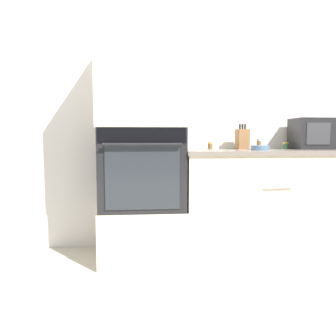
{
  "coord_description": "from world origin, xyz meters",
  "views": [
    {
      "loc": [
        -0.36,
        -2.4,
        1.01
      ],
      "look_at": [
        -0.14,
        0.21,
        0.76
      ],
      "focal_mm": 35.0,
      "sensor_mm": 36.0,
      "label": 1
    }
  ],
  "objects_px": {
    "bowl": "(260,148)",
    "condiment_jar_near": "(239,145)",
    "microwave": "(312,134)",
    "wall_oven": "(142,168)",
    "condiment_jar_back": "(286,146)",
    "knife_block": "(242,139)",
    "condiment_jar_mid": "(210,146)",
    "condiment_jar_far": "(259,144)"
  },
  "relations": [
    {
      "from": "bowl",
      "to": "condiment_jar_near",
      "type": "xyz_separation_m",
      "value": [
        -0.08,
        0.32,
        0.02
      ]
    },
    {
      "from": "microwave",
      "to": "condiment_jar_near",
      "type": "xyz_separation_m",
      "value": [
        -0.62,
        0.14,
        -0.1
      ]
    },
    {
      "from": "wall_oven",
      "to": "condiment_jar_back",
      "type": "distance_m",
      "value": 1.32
    },
    {
      "from": "condiment_jar_near",
      "to": "bowl",
      "type": "bearing_deg",
      "value": -75.19
    },
    {
      "from": "knife_block",
      "to": "condiment_jar_mid",
      "type": "distance_m",
      "value": 0.29
    },
    {
      "from": "microwave",
      "to": "bowl",
      "type": "xyz_separation_m",
      "value": [
        -0.54,
        -0.17,
        -0.12
      ]
    },
    {
      "from": "condiment_jar_near",
      "to": "condiment_jar_mid",
      "type": "xyz_separation_m",
      "value": [
        -0.28,
        -0.05,
        -0.01
      ]
    },
    {
      "from": "condiment_jar_mid",
      "to": "knife_block",
      "type": "bearing_deg",
      "value": -12.53
    },
    {
      "from": "condiment_jar_far",
      "to": "condiment_jar_back",
      "type": "distance_m",
      "value": 0.28
    },
    {
      "from": "knife_block",
      "to": "bowl",
      "type": "distance_m",
      "value": 0.24
    },
    {
      "from": "condiment_jar_near",
      "to": "condiment_jar_back",
      "type": "relative_size",
      "value": 1.26
    },
    {
      "from": "condiment_jar_far",
      "to": "microwave",
      "type": "bearing_deg",
      "value": 0.34
    },
    {
      "from": "knife_block",
      "to": "condiment_jar_near",
      "type": "height_order",
      "value": "knife_block"
    },
    {
      "from": "knife_block",
      "to": "condiment_jar_far",
      "type": "relative_size",
      "value": 2.37
    },
    {
      "from": "bowl",
      "to": "microwave",
      "type": "bearing_deg",
      "value": 17.67
    },
    {
      "from": "condiment_jar_far",
      "to": "knife_block",
      "type": "bearing_deg",
      "value": 163.48
    },
    {
      "from": "condiment_jar_far",
      "to": "condiment_jar_near",
      "type": "bearing_deg",
      "value": 132.87
    },
    {
      "from": "condiment_jar_far",
      "to": "wall_oven",
      "type": "bearing_deg",
      "value": -173.8
    },
    {
      "from": "condiment_jar_mid",
      "to": "condiment_jar_back",
      "type": "distance_m",
      "value": 0.68
    },
    {
      "from": "microwave",
      "to": "knife_block",
      "type": "bearing_deg",
      "value": 176.51
    },
    {
      "from": "wall_oven",
      "to": "microwave",
      "type": "bearing_deg",
      "value": 4.32
    },
    {
      "from": "knife_block",
      "to": "condiment_jar_far",
      "type": "distance_m",
      "value": 0.15
    },
    {
      "from": "microwave",
      "to": "bowl",
      "type": "relative_size",
      "value": 2.24
    },
    {
      "from": "condiment_jar_near",
      "to": "condiment_jar_mid",
      "type": "distance_m",
      "value": 0.28
    },
    {
      "from": "condiment_jar_near",
      "to": "condiment_jar_back",
      "type": "height_order",
      "value": "condiment_jar_near"
    },
    {
      "from": "microwave",
      "to": "condiment_jar_near",
      "type": "height_order",
      "value": "microwave"
    },
    {
      "from": "condiment_jar_back",
      "to": "condiment_jar_mid",
      "type": "bearing_deg",
      "value": 176.27
    },
    {
      "from": "condiment_jar_back",
      "to": "microwave",
      "type": "bearing_deg",
      "value": -14.19
    },
    {
      "from": "condiment_jar_near",
      "to": "condiment_jar_far",
      "type": "relative_size",
      "value": 0.84
    },
    {
      "from": "microwave",
      "to": "condiment_jar_mid",
      "type": "height_order",
      "value": "microwave"
    },
    {
      "from": "bowl",
      "to": "condiment_jar_mid",
      "type": "xyz_separation_m",
      "value": [
        -0.36,
        0.27,
        0.01
      ]
    },
    {
      "from": "condiment_jar_mid",
      "to": "condiment_jar_back",
      "type": "height_order",
      "value": "condiment_jar_back"
    },
    {
      "from": "knife_block",
      "to": "condiment_jar_near",
      "type": "bearing_deg",
      "value": 89.36
    },
    {
      "from": "microwave",
      "to": "knife_block",
      "type": "height_order",
      "value": "microwave"
    },
    {
      "from": "bowl",
      "to": "condiment_jar_back",
      "type": "height_order",
      "value": "condiment_jar_back"
    },
    {
      "from": "wall_oven",
      "to": "condiment_jar_mid",
      "type": "bearing_deg",
      "value": 19.19
    },
    {
      "from": "wall_oven",
      "to": "microwave",
      "type": "relative_size",
      "value": 2.0
    },
    {
      "from": "wall_oven",
      "to": "condiment_jar_mid",
      "type": "xyz_separation_m",
      "value": [
        0.61,
        0.21,
        0.18
      ]
    },
    {
      "from": "condiment_jar_back",
      "to": "knife_block",
      "type": "bearing_deg",
      "value": -177.68
    },
    {
      "from": "wall_oven",
      "to": "condiment_jar_mid",
      "type": "distance_m",
      "value": 0.67
    },
    {
      "from": "condiment_jar_near",
      "to": "microwave",
      "type": "bearing_deg",
      "value": -13.05
    },
    {
      "from": "knife_block",
      "to": "condiment_jar_back",
      "type": "height_order",
      "value": "knife_block"
    }
  ]
}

